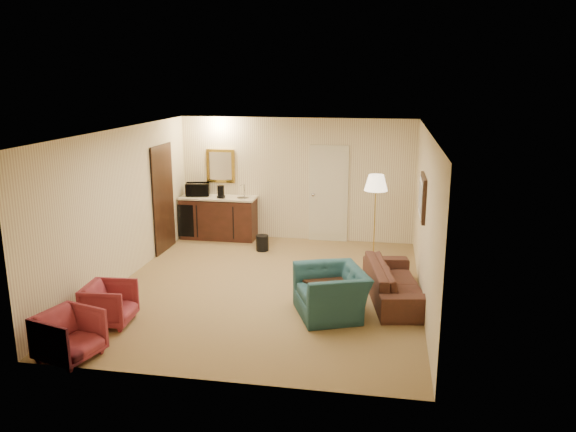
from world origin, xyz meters
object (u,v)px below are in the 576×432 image
(rose_chair_near, at_px, (109,302))
(coffee_table, at_px, (328,293))
(teal_armchair, at_px, (331,285))
(microwave, at_px, (197,188))
(wetbar_cabinet, at_px, (219,218))
(floor_lamp, at_px, (375,217))
(waste_bin, at_px, (262,243))
(rose_chair_far, at_px, (69,333))
(coffee_maker, at_px, (221,192))
(sofa, at_px, (396,276))

(rose_chair_near, bearing_deg, coffee_table, -73.66)
(teal_armchair, xyz_separation_m, microwave, (-3.28, 3.66, 0.62))
(wetbar_cabinet, xyz_separation_m, rose_chair_near, (-0.25, -4.48, -0.13))
(floor_lamp, distance_m, waste_bin, 2.33)
(rose_chair_near, bearing_deg, floor_lamp, -49.31)
(wetbar_cabinet, distance_m, floor_lamp, 3.48)
(rose_chair_near, distance_m, rose_chair_far, 1.04)
(teal_armchair, distance_m, waste_bin, 3.37)
(coffee_maker, bearing_deg, wetbar_cabinet, 138.76)
(rose_chair_far, distance_m, microwave, 5.62)
(teal_armchair, distance_m, rose_chair_near, 3.18)
(rose_chair_near, xyz_separation_m, floor_lamp, (3.60, 3.60, 0.50))
(waste_bin, bearing_deg, rose_chair_far, -105.95)
(rose_chair_near, xyz_separation_m, microwave, (-0.22, 4.52, 0.76))
(waste_bin, distance_m, coffee_maker, 1.49)
(rose_chair_near, height_order, floor_lamp, floor_lamp)
(teal_armchair, bearing_deg, wetbar_cabinet, -164.11)
(floor_lamp, xyz_separation_m, microwave, (-3.82, 0.92, 0.26))
(coffee_table, relative_size, floor_lamp, 0.48)
(floor_lamp, height_order, waste_bin, floor_lamp)
(waste_bin, bearing_deg, microwave, 154.39)
(sofa, bearing_deg, waste_bin, 40.73)
(teal_armchair, xyz_separation_m, coffee_table, (-0.08, 0.27, -0.24))
(teal_armchair, distance_m, microwave, 4.95)
(teal_armchair, xyz_separation_m, floor_lamp, (0.54, 2.74, 0.36))
(rose_chair_far, bearing_deg, coffee_table, -38.35)
(microwave, bearing_deg, rose_chair_far, -101.62)
(sofa, distance_m, teal_armchair, 1.21)
(microwave, height_order, coffee_maker, microwave)
(coffee_table, distance_m, waste_bin, 3.09)
(sofa, height_order, coffee_maker, coffee_maker)
(wetbar_cabinet, relative_size, microwave, 3.29)
(rose_chair_near, height_order, microwave, microwave)
(rose_chair_near, relative_size, microwave, 1.33)
(floor_lamp, bearing_deg, sofa, -78.78)
(wetbar_cabinet, height_order, rose_chair_far, wetbar_cabinet)
(teal_armchair, height_order, waste_bin, teal_armchair)
(microwave, bearing_deg, waste_bin, -39.51)
(rose_chair_near, bearing_deg, coffee_maker, -8.85)
(teal_armchair, relative_size, coffee_table, 1.35)
(coffee_table, bearing_deg, coffee_maker, 129.01)
(teal_armchair, height_order, rose_chair_far, teal_armchair)
(wetbar_cabinet, relative_size, coffee_table, 2.07)
(sofa, distance_m, coffee_maker, 4.62)
(coffee_table, height_order, waste_bin, coffee_table)
(coffee_table, relative_size, microwave, 1.59)
(rose_chair_far, distance_m, coffee_maker, 5.47)
(microwave, xyz_separation_m, coffee_maker, (0.57, -0.15, -0.03))
(rose_chair_near, bearing_deg, wetbar_cabinet, -7.51)
(floor_lamp, bearing_deg, teal_armchair, -101.22)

